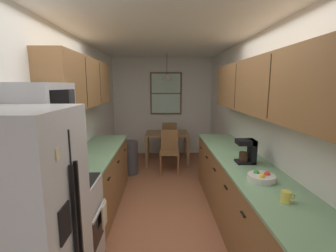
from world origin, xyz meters
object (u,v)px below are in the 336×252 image
at_px(mug_by_coffeemaker, 286,197).
at_px(dining_chair_far, 169,137).
at_px(stove_range, 65,226).
at_px(storage_canister, 80,157).
at_px(dining_table, 167,138).
at_px(fruit_bowl, 261,177).
at_px(dining_chair_near, 169,149).
at_px(refrigerator, 25,233).
at_px(trash_bin, 130,157).
at_px(microwave_over_range, 42,102).
at_px(coffee_maker, 248,151).

bearing_deg(mug_by_coffeemaker, dining_chair_far, 100.70).
bearing_deg(dining_chair_far, stove_range, -106.62).
distance_m(stove_range, storage_canister, 0.78).
bearing_deg(storage_canister, stove_range, -89.44).
bearing_deg(dining_table, fruit_bowl, -75.12).
distance_m(dining_chair_near, mug_by_coffeemaker, 3.25).
distance_m(refrigerator, dining_chair_far, 4.71).
distance_m(trash_bin, fruit_bowl, 3.12).
bearing_deg(dining_chair_far, refrigerator, -103.91).
bearing_deg(refrigerator, microwave_over_range, 102.03).
height_order(dining_table, dining_chair_far, dining_chair_far).
bearing_deg(mug_by_coffeemaker, dining_chair_near, 105.16).
bearing_deg(microwave_over_range, coffee_maker, 15.82).
relative_size(dining_chair_near, storage_canister, 4.41).
distance_m(microwave_over_range, coffee_maker, 2.30).
height_order(refrigerator, dining_chair_near, refrigerator).
bearing_deg(stove_range, mug_by_coffeemaker, -11.23).
distance_m(refrigerator, dining_table, 4.12).
xyz_separation_m(dining_table, mug_by_coffeemaker, (0.88, -3.69, 0.32)).
relative_size(trash_bin, mug_by_coffeemaker, 5.93).
xyz_separation_m(microwave_over_range, dining_table, (1.20, 3.30, -1.07)).
xyz_separation_m(microwave_over_range, storage_canister, (0.11, 0.57, -0.69)).
height_order(refrigerator, mug_by_coffeemaker, refrigerator).
bearing_deg(dining_chair_near, fruit_bowl, -72.78).
relative_size(dining_chair_near, coffee_maker, 3.09).
bearing_deg(storage_canister, trash_bin, 81.73).
relative_size(microwave_over_range, mug_by_coffeemaker, 5.41).
height_order(dining_chair_far, storage_canister, storage_canister).
bearing_deg(microwave_over_range, dining_chair_far, 71.85).
bearing_deg(storage_canister, coffee_maker, 0.90).
bearing_deg(fruit_bowl, dining_table, 104.88).
height_order(refrigerator, dining_chair_far, refrigerator).
bearing_deg(refrigerator, fruit_bowl, 20.78).
xyz_separation_m(stove_range, fruit_bowl, (1.95, 0.05, 0.46)).
xyz_separation_m(dining_table, trash_bin, (-0.79, -0.67, -0.27)).
distance_m(stove_range, microwave_over_range, 1.23).
distance_m(microwave_over_range, storage_canister, 0.90).
xyz_separation_m(stove_range, dining_table, (1.09, 3.30, 0.15)).
bearing_deg(refrigerator, coffee_maker, 32.86).
bearing_deg(dining_chair_near, microwave_over_range, -114.54).
bearing_deg(dining_chair_near, trash_bin, -174.36).
height_order(refrigerator, stove_range, refrigerator).
xyz_separation_m(dining_chair_far, trash_bin, (-0.87, -1.25, -0.15)).
height_order(dining_chair_near, mug_by_coffeemaker, mug_by_coffeemaker).
xyz_separation_m(dining_table, dining_chair_far, (0.07, 0.59, -0.12)).
xyz_separation_m(refrigerator, dining_table, (1.06, 3.98, -0.23)).
height_order(dining_chair_far, fruit_bowl, fruit_bowl).
bearing_deg(mug_by_coffeemaker, coffee_maker, 87.66).
height_order(dining_table, fruit_bowl, fruit_bowl).
height_order(microwave_over_range, dining_table, microwave_over_range).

